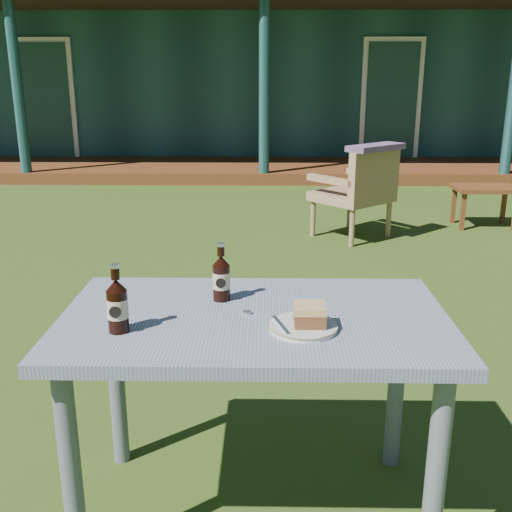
{
  "coord_description": "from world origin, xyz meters",
  "views": [
    {
      "loc": [
        0.04,
        -3.32,
        1.43
      ],
      "look_at": [
        0.0,
        -1.3,
        0.82
      ],
      "focal_mm": 42.0,
      "sensor_mm": 36.0,
      "label": 1
    }
  ],
  "objects_px": {
    "cafe_table": "(254,345)",
    "side_table": "(486,192)",
    "plate": "(303,326)",
    "cola_bottle_far": "(117,305)",
    "cake_slice": "(310,314)",
    "cola_bottle_near": "(221,278)",
    "armchair_left": "(359,189)"
  },
  "relations": [
    {
      "from": "cafe_table",
      "to": "side_table",
      "type": "bearing_deg",
      "value": 61.9
    },
    {
      "from": "plate",
      "to": "side_table",
      "type": "relative_size",
      "value": 0.34
    },
    {
      "from": "cola_bottle_far",
      "to": "cake_slice",
      "type": "bearing_deg",
      "value": 2.85
    },
    {
      "from": "cake_slice",
      "to": "cola_bottle_near",
      "type": "distance_m",
      "value": 0.36
    },
    {
      "from": "cafe_table",
      "to": "cola_bottle_far",
      "type": "relative_size",
      "value": 5.9
    },
    {
      "from": "cake_slice",
      "to": "cola_bottle_near",
      "type": "relative_size",
      "value": 0.47
    },
    {
      "from": "side_table",
      "to": "cafe_table",
      "type": "bearing_deg",
      "value": -118.1
    },
    {
      "from": "side_table",
      "to": "cola_bottle_far",
      "type": "bearing_deg",
      "value": -121.38
    },
    {
      "from": "plate",
      "to": "cake_slice",
      "type": "relative_size",
      "value": 2.22
    },
    {
      "from": "plate",
      "to": "cafe_table",
      "type": "bearing_deg",
      "value": 144.29
    },
    {
      "from": "cola_bottle_near",
      "to": "cafe_table",
      "type": "bearing_deg",
      "value": -49.3
    },
    {
      "from": "cafe_table",
      "to": "side_table",
      "type": "xyz_separation_m",
      "value": [
        2.17,
        4.06,
        -0.28
      ]
    },
    {
      "from": "plate",
      "to": "cake_slice",
      "type": "xyz_separation_m",
      "value": [
        0.02,
        0.0,
        0.04
      ]
    },
    {
      "from": "cola_bottle_far",
      "to": "armchair_left",
      "type": "relative_size",
      "value": 0.25
    },
    {
      "from": "cola_bottle_far",
      "to": "plate",
      "type": "bearing_deg",
      "value": 2.81
    },
    {
      "from": "cafe_table",
      "to": "plate",
      "type": "distance_m",
      "value": 0.21
    },
    {
      "from": "cafe_table",
      "to": "cake_slice",
      "type": "relative_size",
      "value": 13.04
    },
    {
      "from": "plate",
      "to": "cola_bottle_far",
      "type": "relative_size",
      "value": 1.0
    },
    {
      "from": "armchair_left",
      "to": "side_table",
      "type": "height_order",
      "value": "armchair_left"
    },
    {
      "from": "plate",
      "to": "armchair_left",
      "type": "distance_m",
      "value": 3.78
    },
    {
      "from": "plate",
      "to": "cola_bottle_far",
      "type": "bearing_deg",
      "value": -177.19
    },
    {
      "from": "cafe_table",
      "to": "cola_bottle_near",
      "type": "xyz_separation_m",
      "value": [
        -0.11,
        0.13,
        0.18
      ]
    },
    {
      "from": "cake_slice",
      "to": "cola_bottle_near",
      "type": "bearing_deg",
      "value": 139.79
    },
    {
      "from": "cola_bottle_far",
      "to": "side_table",
      "type": "xyz_separation_m",
      "value": [
        2.56,
        4.19,
        -0.46
      ]
    },
    {
      "from": "cola_bottle_far",
      "to": "armchair_left",
      "type": "xyz_separation_m",
      "value": [
        1.26,
        3.73,
        -0.34
      ]
    },
    {
      "from": "cola_bottle_near",
      "to": "cola_bottle_far",
      "type": "relative_size",
      "value": 0.95
    },
    {
      "from": "plate",
      "to": "cola_bottle_near",
      "type": "distance_m",
      "value": 0.35
    },
    {
      "from": "plate",
      "to": "side_table",
      "type": "height_order",
      "value": "plate"
    },
    {
      "from": "plate",
      "to": "cake_slice",
      "type": "bearing_deg",
      "value": 3.98
    },
    {
      "from": "cake_slice",
      "to": "armchair_left",
      "type": "distance_m",
      "value": 3.78
    },
    {
      "from": "cola_bottle_far",
      "to": "side_table",
      "type": "relative_size",
      "value": 0.34
    },
    {
      "from": "cola_bottle_far",
      "to": "armchair_left",
      "type": "distance_m",
      "value": 3.95
    }
  ]
}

